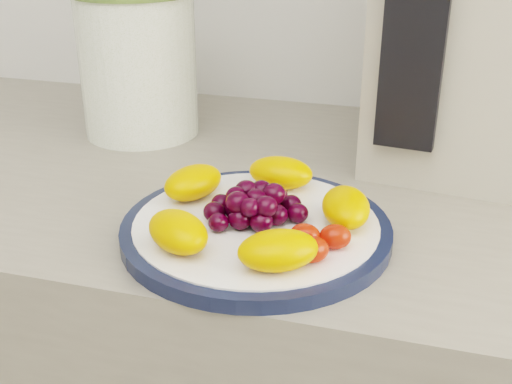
# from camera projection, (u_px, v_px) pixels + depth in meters

# --- Properties ---
(plate_rim) EXTENTS (0.27, 0.27, 0.01)m
(plate_rim) POSITION_uv_depth(u_px,v_px,m) (256.00, 230.00, 0.65)
(plate_rim) COLOR #111932
(plate_rim) RESTS_ON counter
(plate_face) EXTENTS (0.25, 0.25, 0.02)m
(plate_face) POSITION_uv_depth(u_px,v_px,m) (256.00, 229.00, 0.65)
(plate_face) COLOR white
(plate_face) RESTS_ON counter
(canister) EXTENTS (0.21, 0.21, 0.20)m
(canister) POSITION_uv_depth(u_px,v_px,m) (138.00, 66.00, 0.90)
(canister) COLOR #52711C
(canister) RESTS_ON counter
(appliance_body) EXTENTS (0.26, 0.33, 0.39)m
(appliance_body) POSITION_uv_depth(u_px,v_px,m) (484.00, 4.00, 0.79)
(appliance_body) COLOR #B8B19C
(appliance_body) RESTS_ON counter
(appliance_panel) EXTENTS (0.07, 0.03, 0.29)m
(appliance_panel) POSITION_uv_depth(u_px,v_px,m) (417.00, 18.00, 0.68)
(appliance_panel) COLOR black
(appliance_panel) RESTS_ON appliance_body
(fruit_plate) EXTENTS (0.24, 0.23, 0.04)m
(fruit_plate) POSITION_uv_depth(u_px,v_px,m) (258.00, 208.00, 0.64)
(fruit_plate) COLOR orange
(fruit_plate) RESTS_ON plate_face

